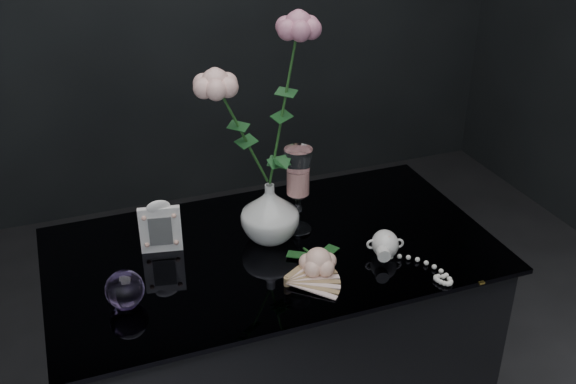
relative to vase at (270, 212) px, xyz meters
name	(u,v)px	position (x,y,z in m)	size (l,w,h in m)	color
table	(274,369)	(-0.01, -0.04, -0.45)	(1.05, 0.58, 0.76)	black
vase	(270,212)	(0.00, 0.00, 0.00)	(0.14, 0.14, 0.15)	white
wine_glass	(298,191)	(0.08, 0.01, 0.04)	(0.07, 0.07, 0.22)	white
picture_frame	(160,226)	(-0.26, 0.04, -0.01)	(0.10, 0.08, 0.14)	white
paperweight	(125,289)	(-0.37, -0.14, -0.03)	(0.08, 0.08, 0.08)	#A17CCA
paper_fan	(287,281)	(-0.03, -0.19, -0.06)	(0.23, 0.18, 0.02)	beige
loose_rose	(318,261)	(0.05, -0.18, -0.04)	(0.14, 0.19, 0.06)	#FFBBA4
pearl_jar	(385,243)	(0.23, -0.16, -0.04)	(0.22, 0.23, 0.06)	silver
roses	(264,105)	(-0.01, 0.01, 0.27)	(0.27, 0.11, 0.45)	#FFB8AD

